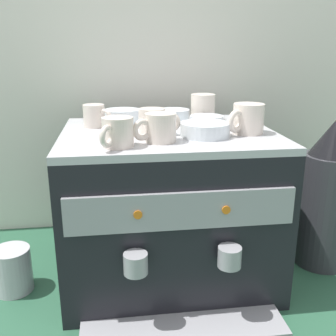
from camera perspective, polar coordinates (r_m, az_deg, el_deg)
ground_plane at (r=1.26m, az=0.00°, el=-14.54°), size 4.00×4.00×0.00m
tiled_backsplash_wall at (r=1.45m, az=-2.03°, el=9.94°), size 2.80×0.03×0.95m
espresso_machine at (r=1.15m, az=0.03°, el=-5.45°), size 0.58×0.58×0.44m
ceramic_cup_0 at (r=0.96m, az=-1.31°, el=5.84°), size 0.11×0.08×0.07m
ceramic_cup_1 at (r=1.26m, az=5.13°, el=8.80°), size 0.08×0.11×0.08m
ceramic_cup_2 at (r=0.91m, az=-7.40°, el=5.11°), size 0.08×0.10×0.07m
ceramic_cup_3 at (r=1.04m, az=-2.11°, el=6.71°), size 0.11×0.07×0.07m
ceramic_cup_4 at (r=1.16m, az=-10.52°, el=7.42°), size 0.08×0.08×0.06m
ceramic_cup_5 at (r=1.07m, az=11.39°, el=6.99°), size 0.11×0.10×0.08m
ceramic_bowl_0 at (r=1.16m, az=5.61°, el=6.77°), size 0.10×0.10×0.03m
ceramic_bowl_1 at (r=1.22m, az=-6.61°, el=7.43°), size 0.11×0.11×0.04m
ceramic_bowl_2 at (r=1.22m, az=0.75°, el=7.56°), size 0.10×0.10×0.04m
ceramic_bowl_3 at (r=1.03m, az=5.36°, el=5.52°), size 0.13×0.13×0.04m
coffee_grinder at (r=1.30m, az=22.08°, el=-3.93°), size 0.17×0.17×0.46m
milk_pitcher at (r=1.22m, az=-21.57°, el=-13.55°), size 0.10×0.10×0.13m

